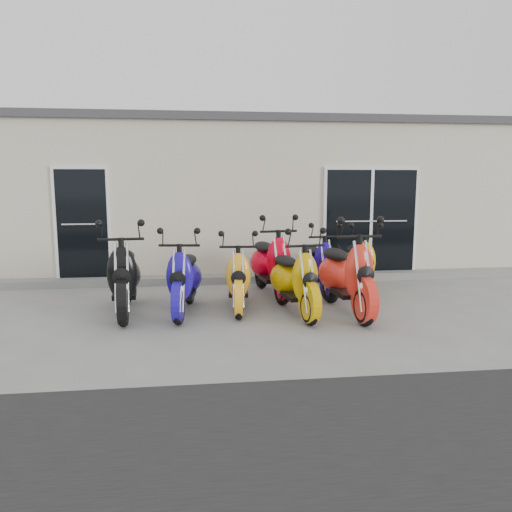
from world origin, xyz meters
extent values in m
plane|color=gray|center=(0.00, 0.00, 0.00)|extent=(80.00, 80.00, 0.00)
cube|color=beige|center=(0.00, 5.20, 1.60)|extent=(14.00, 6.00, 3.20)
cube|color=#3F3F42|center=(0.00, 5.20, 3.28)|extent=(14.20, 6.20, 0.16)
cube|color=gray|center=(0.00, 2.02, 0.07)|extent=(14.00, 0.40, 0.15)
cube|color=black|center=(-3.20, 2.17, 1.26)|extent=(1.07, 0.08, 2.22)
cube|color=black|center=(2.60, 2.17, 1.26)|extent=(2.02, 0.08, 2.22)
camera|label=1|loc=(-1.05, -7.82, 2.05)|focal=35.00mm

